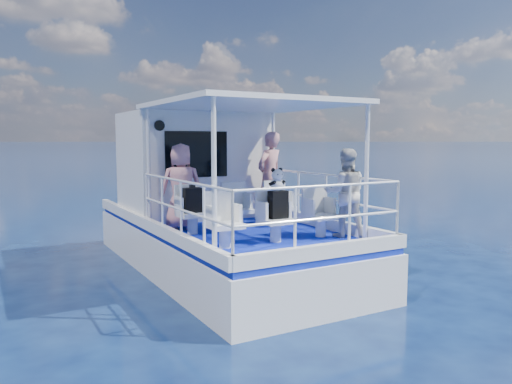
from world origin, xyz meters
TOP-DOWN VIEW (x-y plane):
  - ground at (0.00, 0.00)m, footprint 2000.00×2000.00m
  - hull at (0.00, 1.00)m, footprint 3.00×7.00m
  - deck at (0.00, 1.00)m, footprint 2.90×6.90m
  - cabin at (0.00, 2.30)m, footprint 2.85×2.00m
  - canopy at (0.00, -0.20)m, footprint 3.00×3.20m
  - canopy_posts at (0.00, -0.25)m, footprint 2.77×2.97m
  - railings at (0.00, -0.58)m, footprint 2.84×3.59m
  - seat_port_fwd at (-0.90, 0.20)m, footprint 0.48×0.46m
  - seat_center_fwd at (0.00, 0.20)m, footprint 0.48×0.46m
  - seat_stbd_fwd at (0.90, 0.20)m, footprint 0.48×0.46m
  - seat_port_aft at (-0.90, -1.10)m, footprint 0.48×0.46m
  - seat_center_aft at (0.00, -1.10)m, footprint 0.48×0.46m
  - seat_stbd_aft at (0.90, -1.10)m, footprint 0.48×0.46m
  - passenger_port_fwd at (-0.89, 0.73)m, footprint 0.69×0.58m
  - passenger_stbd_fwd at (1.12, 0.94)m, footprint 0.76×0.63m
  - passenger_stbd_aft at (1.25, -1.30)m, footprint 0.91×0.85m
  - backpack_port at (-0.90, 0.17)m, footprint 0.33×0.18m
  - backpack_center at (0.03, -1.12)m, footprint 0.30×0.17m
  - compact_camera at (-0.91, 0.17)m, footprint 0.10×0.06m
  - panda at (0.02, -1.10)m, footprint 0.24×0.20m

SIDE VIEW (x-z plane):
  - ground at x=0.00m, z-range 0.00..0.00m
  - hull at x=0.00m, z-range -0.80..0.80m
  - deck at x=0.00m, z-range 0.80..0.90m
  - seat_port_fwd at x=-0.90m, z-range 0.90..1.28m
  - seat_center_fwd at x=0.00m, z-range 0.90..1.28m
  - seat_stbd_fwd at x=0.90m, z-range 0.90..1.28m
  - seat_port_aft at x=-0.90m, z-range 0.90..1.28m
  - seat_center_aft at x=0.00m, z-range 0.90..1.28m
  - seat_stbd_aft at x=0.90m, z-range 0.90..1.28m
  - railings at x=0.00m, z-range 0.90..1.90m
  - backpack_port at x=-0.90m, z-range 1.28..1.71m
  - backpack_center at x=0.03m, z-range 1.28..1.72m
  - passenger_stbd_aft at x=1.25m, z-range 0.90..2.39m
  - passenger_port_fwd at x=-0.89m, z-range 0.90..2.47m
  - compact_camera at x=-0.91m, z-range 1.71..1.77m
  - passenger_stbd_fwd at x=1.12m, z-range 0.90..2.70m
  - panda at x=0.02m, z-range 1.72..2.09m
  - cabin at x=0.00m, z-range 0.90..3.10m
  - canopy_posts at x=0.00m, z-range 0.90..3.10m
  - canopy at x=0.00m, z-range 3.10..3.18m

